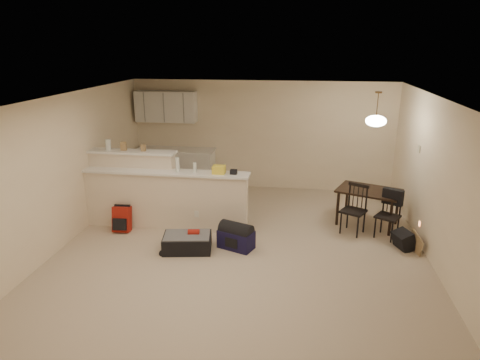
% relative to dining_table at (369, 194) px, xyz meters
% --- Properties ---
extents(room, '(7.00, 7.02, 2.50)m').
position_rel_dining_table_xyz_m(room, '(-2.20, -1.56, 0.64)').
color(room, '#BFAC93').
rests_on(room, ground).
extents(breakfast_bar, '(3.08, 0.58, 1.39)m').
position_rel_dining_table_xyz_m(breakfast_bar, '(-3.96, -0.57, -0.00)').
color(breakfast_bar, beige).
rests_on(breakfast_bar, ground).
extents(upper_cabinets, '(1.40, 0.34, 0.70)m').
position_rel_dining_table_xyz_m(upper_cabinets, '(-4.40, 1.76, 1.29)').
color(upper_cabinets, white).
rests_on(upper_cabinets, room).
extents(kitchen_counter, '(1.80, 0.60, 0.90)m').
position_rel_dining_table_xyz_m(kitchen_counter, '(-4.20, 1.63, -0.16)').
color(kitchen_counter, white).
rests_on(kitchen_counter, ground).
extents(thermostat, '(0.02, 0.12, 0.12)m').
position_rel_dining_table_xyz_m(thermostat, '(0.78, -0.01, 0.89)').
color(thermostat, beige).
rests_on(thermostat, room).
extents(jar, '(0.10, 0.10, 0.20)m').
position_rel_dining_table_xyz_m(jar, '(-4.84, -0.44, 0.88)').
color(jar, silver).
rests_on(jar, breakfast_bar).
extents(cereal_box, '(0.10, 0.07, 0.16)m').
position_rel_dining_table_xyz_m(cereal_box, '(-4.54, -0.44, 0.86)').
color(cereal_box, '#99794F').
rests_on(cereal_box, breakfast_bar).
extents(small_box, '(0.08, 0.06, 0.12)m').
position_rel_dining_table_xyz_m(small_box, '(-4.16, -0.44, 0.84)').
color(small_box, '#99794F').
rests_on(small_box, breakfast_bar).
extents(bottle_a, '(0.07, 0.07, 0.26)m').
position_rel_dining_table_xyz_m(bottle_a, '(-3.46, -0.66, 0.61)').
color(bottle_a, silver).
rests_on(bottle_a, breakfast_bar).
extents(bottle_b, '(0.06, 0.06, 0.18)m').
position_rel_dining_table_xyz_m(bottle_b, '(-3.14, -0.66, 0.57)').
color(bottle_b, silver).
rests_on(bottle_b, breakfast_bar).
extents(bag_lump, '(0.22, 0.18, 0.14)m').
position_rel_dining_table_xyz_m(bag_lump, '(-2.71, -0.66, 0.55)').
color(bag_lump, '#99794F').
rests_on(bag_lump, breakfast_bar).
extents(pouch, '(0.12, 0.10, 0.08)m').
position_rel_dining_table_xyz_m(pouch, '(-2.44, -0.66, 0.52)').
color(pouch, '#99794F').
rests_on(pouch, breakfast_bar).
extents(dining_table, '(1.30, 1.10, 0.69)m').
position_rel_dining_table_xyz_m(dining_table, '(0.00, 0.00, 0.00)').
color(dining_table, black).
rests_on(dining_table, ground).
extents(pendant_lamp, '(0.36, 0.36, 0.62)m').
position_rel_dining_table_xyz_m(pendant_lamp, '(-0.00, -0.00, 1.38)').
color(pendant_lamp, brown).
rests_on(pendant_lamp, room).
extents(dining_chair_near, '(0.52, 0.52, 0.90)m').
position_rel_dining_table_xyz_m(dining_chair_near, '(-0.31, -0.44, -0.16)').
color(dining_chair_near, black).
rests_on(dining_chair_near, ground).
extents(dining_chair_far, '(0.50, 0.49, 0.85)m').
position_rel_dining_table_xyz_m(dining_chair_far, '(0.27, -0.54, -0.19)').
color(dining_chair_far, black).
rests_on(dining_chair_far, ground).
extents(suitcase, '(0.86, 0.63, 0.26)m').
position_rel_dining_table_xyz_m(suitcase, '(-3.09, -1.52, -0.48)').
color(suitcase, black).
rests_on(suitcase, ground).
extents(red_backpack, '(0.32, 0.21, 0.46)m').
position_rel_dining_table_xyz_m(red_backpack, '(-4.46, -0.95, -0.38)').
color(red_backpack, '#A41C12').
rests_on(red_backpack, ground).
extents(navy_duffel, '(0.65, 0.51, 0.31)m').
position_rel_dining_table_xyz_m(navy_duffel, '(-2.30, -1.33, -0.45)').
color(navy_duffel, '#151239').
rests_on(navy_duffel, ground).
extents(black_daypack, '(0.34, 0.40, 0.30)m').
position_rel_dining_table_xyz_m(black_daypack, '(0.48, -0.95, -0.46)').
color(black_daypack, black).
rests_on(black_daypack, ground).
extents(cardboard_sheet, '(0.10, 0.41, 0.31)m').
position_rel_dining_table_xyz_m(cardboard_sheet, '(0.65, -1.04, -0.45)').
color(cardboard_sheet, '#99794F').
rests_on(cardboard_sheet, ground).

